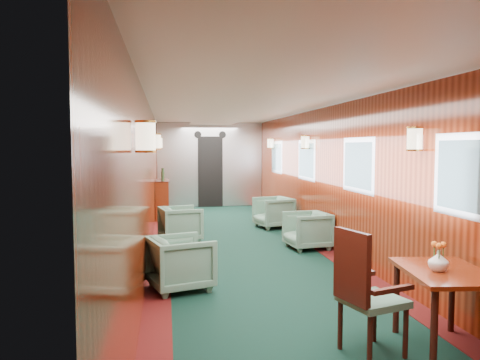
% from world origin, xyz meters
% --- Properties ---
extents(room, '(12.00, 12.10, 2.40)m').
position_xyz_m(room, '(0.00, 0.00, 1.63)').
color(room, black).
rests_on(room, ground).
extents(bulkhead, '(2.98, 0.17, 2.39)m').
position_xyz_m(bulkhead, '(0.00, 5.91, 1.18)').
color(bulkhead, silver).
rests_on(bulkhead, ground).
extents(windows_right, '(0.02, 8.60, 0.80)m').
position_xyz_m(windows_right, '(1.49, 0.25, 1.45)').
color(windows_right, silver).
rests_on(windows_right, ground).
extents(wall_sconces, '(2.97, 7.97, 0.25)m').
position_xyz_m(wall_sconces, '(0.00, 0.57, 1.79)').
color(wall_sconces, beige).
rests_on(wall_sconces, ground).
extents(dining_table, '(0.76, 1.00, 0.69)m').
position_xyz_m(dining_table, '(1.05, -3.86, 0.58)').
color(dining_table, maroon).
rests_on(dining_table, ground).
extents(side_chair, '(0.57, 0.59, 1.05)m').
position_xyz_m(side_chair, '(0.34, -3.84, 0.57)').
color(side_chair, '#224F42').
rests_on(side_chair, ground).
extents(credenza, '(0.32, 1.03, 1.20)m').
position_xyz_m(credenza, '(-1.34, 3.85, 0.47)').
color(credenza, maroon).
rests_on(credenza, ground).
extents(flower_vase, '(0.17, 0.17, 0.17)m').
position_xyz_m(flower_vase, '(0.97, -3.88, 0.78)').
color(flower_vase, silver).
rests_on(flower_vase, dining_table).
extents(armchair_left_near, '(0.88, 0.87, 0.65)m').
position_xyz_m(armchair_left_near, '(-1.08, -1.79, 0.32)').
color(armchair_left_near, '#224F42').
rests_on(armchair_left_near, ground).
extents(armchair_left_far, '(0.83, 0.82, 0.64)m').
position_xyz_m(armchair_left_far, '(-0.99, 1.04, 0.32)').
color(armchair_left_far, '#224F42').
rests_on(armchair_left_far, ground).
extents(armchair_right_near, '(0.76, 0.74, 0.62)m').
position_xyz_m(armchair_right_near, '(1.09, 0.13, 0.31)').
color(armchair_right_near, '#224F42').
rests_on(armchair_right_near, ground).
extents(armchair_right_far, '(0.86, 0.84, 0.65)m').
position_xyz_m(armchair_right_far, '(0.99, 2.20, 0.33)').
color(armchair_right_far, '#224F42').
rests_on(armchair_right_far, ground).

